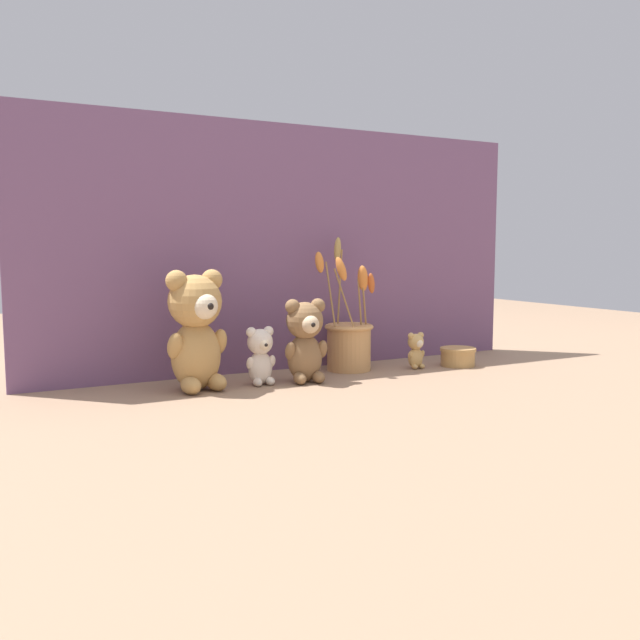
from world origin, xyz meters
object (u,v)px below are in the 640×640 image
object	(u,v)px
teddy_bear_medium	(306,339)
teddy_bear_large	(196,328)
teddy_bear_tiny	(416,350)
teddy_bear_small	(260,354)
decorative_tin_tall	(458,357)
flower_vase	(349,339)

from	to	relation	value
teddy_bear_medium	teddy_bear_large	bearing A→B (deg)	172.92
teddy_bear_large	teddy_bear_tiny	size ratio (longest dim) A/B	2.82
teddy_bear_large	teddy_bear_small	distance (m)	0.15
teddy_bear_large	teddy_bear_tiny	distance (m)	0.56
teddy_bear_large	decorative_tin_tall	world-z (taller)	teddy_bear_large
teddy_bear_large	teddy_bear_medium	world-z (taller)	teddy_bear_large
teddy_bear_large	decorative_tin_tall	size ratio (longest dim) A/B	2.79
teddy_bear_small	flower_vase	distance (m)	0.26
teddy_bear_large	flower_vase	size ratio (longest dim) A/B	0.78
teddy_bear_tiny	flower_vase	distance (m)	0.17
teddy_bear_large	flower_vase	world-z (taller)	flower_vase
teddy_bear_medium	flower_vase	world-z (taller)	flower_vase
teddy_bear_tiny	flower_vase	bearing A→B (deg)	160.42
teddy_bear_medium	teddy_bear_tiny	distance (m)	0.32
teddy_bear_tiny	teddy_bear_large	bearing A→B (deg)	179.62
teddy_bear_small	flower_vase	bearing A→B (deg)	13.09
teddy_bear_small	teddy_bear_tiny	distance (m)	0.41
teddy_bear_tiny	decorative_tin_tall	world-z (taller)	teddy_bear_tiny
flower_vase	teddy_bear_small	bearing A→B (deg)	-166.91
teddy_bear_medium	decorative_tin_tall	world-z (taller)	teddy_bear_medium
teddy_bear_medium	decorative_tin_tall	size ratio (longest dim) A/B	2.05
teddy_bear_small	decorative_tin_tall	bearing A→B (deg)	-1.74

